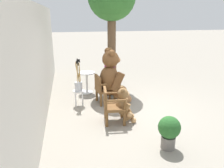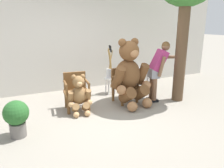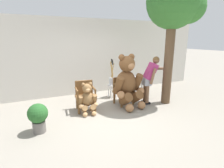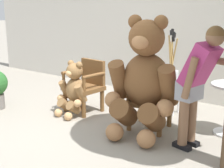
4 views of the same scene
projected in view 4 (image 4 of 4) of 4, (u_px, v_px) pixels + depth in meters
ground_plane at (87, 132)px, 4.42m from camera, size 60.00×60.00×0.00m
back_wall at (168, 24)px, 5.95m from camera, size 10.00×0.16×2.80m
wooden_chair_left at (86, 84)px, 5.23m from camera, size 0.61×0.58×0.86m
wooden_chair_right at (152, 97)px, 4.51m from camera, size 0.62×0.59×0.86m
teddy_bear_large at (144, 78)px, 4.21m from camera, size 1.00×0.98×1.63m
teddy_bear_small at (74, 89)px, 5.02m from camera, size 0.54×0.53×0.89m
person_visitor at (198, 78)px, 3.68m from camera, size 0.82×0.48×1.53m
white_stool at (171, 92)px, 5.13m from camera, size 0.34×0.34×0.46m
brush_bucket at (172, 74)px, 5.06m from camera, size 0.22×0.22×0.93m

